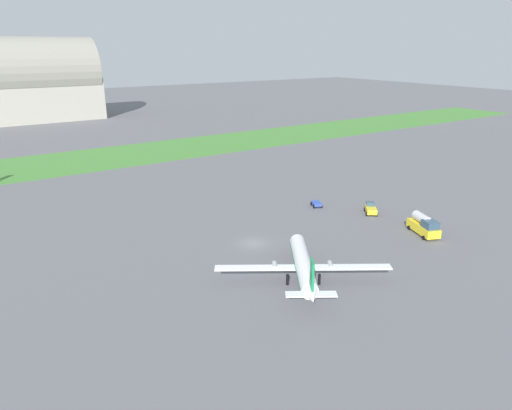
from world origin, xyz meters
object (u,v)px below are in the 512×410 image
airplane_foreground_turboprop (303,265)px  fuel_truck_by_runway (424,225)px  pushback_tug_midfield (371,209)px  baggage_cart_near_gate (316,204)px

airplane_foreground_turboprop → fuel_truck_by_runway: airplane_foreground_turboprop is taller
pushback_tug_midfield → fuel_truck_by_runway: 11.97m
pushback_tug_midfield → fuel_truck_by_runway: (-0.41, -11.94, 0.67)m
baggage_cart_near_gate → fuel_truck_by_runway: (5.36, -20.49, 1.01)m
pushback_tug_midfield → fuel_truck_by_runway: size_ratio=0.57×
airplane_foreground_turboprop → baggage_cart_near_gate: (21.68, 22.31, -1.95)m
airplane_foreground_turboprop → baggage_cart_near_gate: 31.17m
baggage_cart_near_gate → fuel_truck_by_runway: size_ratio=0.42×
fuel_truck_by_runway → pushback_tug_midfield: bearing=-160.8°
baggage_cart_near_gate → pushback_tug_midfield: pushback_tug_midfield is taller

